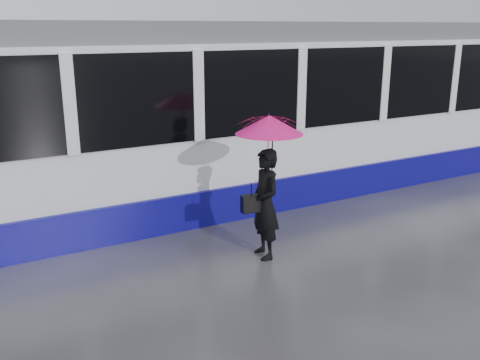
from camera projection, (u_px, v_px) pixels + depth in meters
ground at (227, 256)px, 7.90m from camera, size 90.00×90.00×0.00m
rails at (163, 207)px, 9.98m from camera, size 34.00×1.51×0.02m
tram at (195, 118)px, 9.86m from camera, size 26.00×2.56×3.35m
woman at (265, 204)px, 7.67m from camera, size 0.46×0.63×1.62m
umbrella at (269, 138)px, 7.43m from camera, size 1.06×1.06×1.09m
handbag at (251, 204)px, 7.57m from camera, size 0.30×0.16×0.43m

